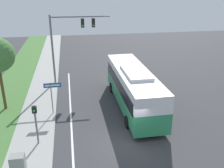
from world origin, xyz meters
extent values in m
plane|color=#38383A|center=(0.00, 0.00, 0.00)|extent=(80.00, 80.00, 0.00)
cube|color=#9E9E99|center=(-6.20, 0.00, 0.06)|extent=(2.80, 80.00, 0.12)
cube|color=silver|center=(-3.60, 0.00, 0.00)|extent=(0.14, 30.00, 0.01)
cube|color=#2D8956|center=(1.71, 5.22, 1.16)|extent=(2.57, 10.84, 1.57)
cube|color=white|center=(1.71, 5.22, 2.58)|extent=(2.57, 10.84, 1.29)
cube|color=black|center=(1.71, 5.22, 2.14)|extent=(2.61, 9.98, 0.97)
cube|color=white|center=(1.71, 4.41, 3.35)|extent=(1.80, 3.80, 0.24)
cylinder|color=black|center=(0.48, 8.58, 0.46)|extent=(0.28, 0.92, 0.92)
cylinder|color=black|center=(2.95, 8.58, 0.46)|extent=(0.28, 0.92, 0.92)
cylinder|color=black|center=(0.48, 1.86, 0.46)|extent=(0.28, 0.92, 0.92)
cylinder|color=black|center=(2.95, 1.86, 0.46)|extent=(0.28, 0.92, 0.92)
cylinder|color=slate|center=(-5.05, 12.02, 3.57)|extent=(0.20, 0.20, 7.14)
cylinder|color=slate|center=(-2.07, 12.02, 6.89)|extent=(5.95, 0.14, 0.14)
cube|color=black|center=(-1.87, 12.02, 6.27)|extent=(0.32, 0.28, 0.90)
sphere|color=#1ED838|center=(-1.87, 11.84, 6.02)|extent=(0.18, 0.18, 0.18)
cube|color=black|center=(-0.78, 12.02, 6.27)|extent=(0.32, 0.28, 0.90)
sphere|color=#1ED838|center=(-0.78, 11.84, 6.02)|extent=(0.18, 0.18, 0.18)
cylinder|color=slate|center=(-5.78, 0.79, 1.40)|extent=(0.12, 0.12, 2.79)
cube|color=black|center=(-5.78, 0.79, 2.57)|extent=(0.28, 0.24, 0.44)
sphere|color=#1ED838|center=(-5.78, 0.64, 2.57)|extent=(0.14, 0.14, 0.14)
cylinder|color=slate|center=(-5.00, 4.90, 1.38)|extent=(0.08, 0.08, 2.75)
cube|color=#19478C|center=(-4.87, 4.90, 2.52)|extent=(1.36, 0.03, 0.37)
cube|color=white|center=(-4.87, 4.89, 2.52)|extent=(1.15, 0.01, 0.13)
cube|color=gray|center=(-6.56, -1.94, 0.69)|extent=(0.77, 0.59, 1.14)
cylinder|color=brown|center=(-8.98, 6.48, 2.00)|extent=(0.24, 0.24, 3.79)
camera|label=1|loc=(-3.45, -13.67, 9.72)|focal=40.00mm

